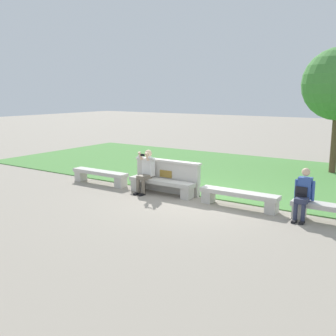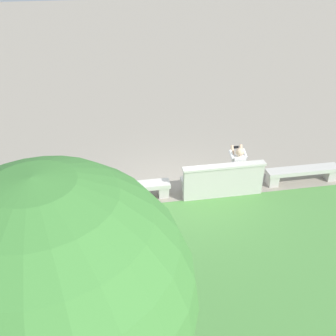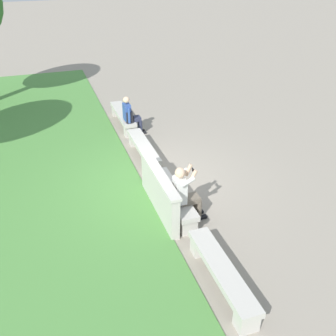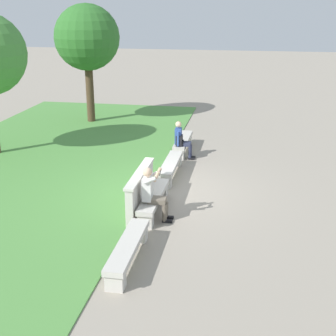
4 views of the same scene
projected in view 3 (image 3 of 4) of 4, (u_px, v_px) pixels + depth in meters
ground_plane at (157, 180)px, 10.07m from camera, size 80.00×80.00×0.00m
bench_main at (222, 273)px, 6.80m from camera, size 2.19×0.40×0.45m
bench_near at (173, 196)px, 8.88m from camera, size 2.19×0.40×0.45m
bench_mid at (143, 149)px, 10.96m from camera, size 2.19×0.40×0.45m
bench_far at (123, 116)px, 13.04m from camera, size 2.19×0.40×0.45m
backrest_wall_with_plaque at (159, 191)px, 8.68m from camera, size 2.28×0.24×1.01m
person_photographer at (185, 191)px, 8.27m from camera, size 0.48×0.73×1.32m
person_distant at (130, 114)px, 12.20m from camera, size 0.48×0.67×1.26m
backpack at (129, 117)px, 12.16m from camera, size 0.28×0.24×0.43m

